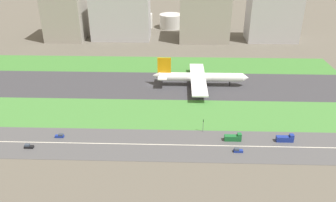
# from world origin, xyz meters

# --- Properties ---
(ground_plane) EXTENTS (800.00, 800.00, 0.00)m
(ground_plane) POSITION_xyz_m (0.00, 0.00, 0.00)
(ground_plane) COLOR #5B564C
(runway) EXTENTS (280.00, 46.00, 0.10)m
(runway) POSITION_xyz_m (0.00, 0.00, 0.05)
(runway) COLOR #38383D
(runway) RESTS_ON ground_plane
(grass_median_north) EXTENTS (280.00, 36.00, 0.10)m
(grass_median_north) POSITION_xyz_m (0.00, 41.00, 0.05)
(grass_median_north) COLOR #3D7A33
(grass_median_north) RESTS_ON ground_plane
(grass_median_south) EXTENTS (280.00, 36.00, 0.10)m
(grass_median_south) POSITION_xyz_m (0.00, -41.00, 0.05)
(grass_median_south) COLOR #427F38
(grass_median_south) RESTS_ON ground_plane
(highway) EXTENTS (280.00, 28.00, 0.10)m
(highway) POSITION_xyz_m (0.00, -73.00, 0.05)
(highway) COLOR #4C4C4F
(highway) RESTS_ON ground_plane
(highway_centerline) EXTENTS (266.00, 0.50, 0.01)m
(highway_centerline) POSITION_xyz_m (0.00, -73.00, 0.11)
(highway_centerline) COLOR silver
(highway_centerline) RESTS_ON highway
(airliner) EXTENTS (65.00, 56.00, 19.70)m
(airliner) POSITION_xyz_m (33.73, 0.00, 6.23)
(airliner) COLOR white
(airliner) RESTS_ON runway
(truck_1) EXTENTS (8.40, 2.50, 4.00)m
(truck_1) POSITION_xyz_m (47.97, -68.00, 1.67)
(truck_1) COLOR #19662D
(truck_1) RESTS_ON highway
(car_1) EXTENTS (4.40, 1.80, 2.00)m
(car_1) POSITION_xyz_m (-39.95, -68.00, 0.92)
(car_1) COLOR navy
(car_1) RESTS_ON highway
(car_0) EXTENTS (4.40, 1.80, 2.00)m
(car_0) POSITION_xyz_m (48.76, -78.00, 0.92)
(car_0) COLOR navy
(car_0) RESTS_ON highway
(truck_0) EXTENTS (8.40, 2.50, 4.00)m
(truck_0) POSITION_xyz_m (73.77, -68.00, 1.67)
(truck_0) COLOR navy
(truck_0) RESTS_ON highway
(car_3) EXTENTS (4.40, 1.80, 2.00)m
(car_3) POSITION_xyz_m (-52.07, -78.00, 0.92)
(car_3) COLOR black
(car_3) RESTS_ON highway
(traffic_light) EXTENTS (0.36, 0.50, 7.20)m
(traffic_light) POSITION_xyz_m (33.25, -60.01, 4.29)
(traffic_light) COLOR #4C4C51
(traffic_light) RESTS_ON highway
(terminal_building) EXTENTS (36.06, 38.87, 54.65)m
(terminal_building) POSITION_xyz_m (-90.00, 114.00, 27.33)
(terminal_building) COLOR #9E998E
(terminal_building) RESTS_ON ground_plane
(hangar_building) EXTENTS (55.77, 27.06, 42.48)m
(hangar_building) POSITION_xyz_m (-36.64, 114.00, 21.24)
(hangar_building) COLOR #B2B2B7
(hangar_building) RESTS_ON ground_plane
(office_tower) EXTENTS (46.72, 37.95, 43.93)m
(office_tower) POSITION_xyz_m (43.81, 114.00, 21.96)
(office_tower) COLOR #9E998E
(office_tower) RESTS_ON ground_plane
(cargo_warehouse) EXTENTS (47.49, 28.83, 49.12)m
(cargo_warehouse) POSITION_xyz_m (109.20, 114.00, 24.56)
(cargo_warehouse) COLOR #B2B2B7
(cargo_warehouse) RESTS_ON ground_plane
(fuel_tank_west) EXTENTS (18.47, 18.47, 15.17)m
(fuel_tank_west) POSITION_xyz_m (-18.87, 159.00, 7.59)
(fuel_tank_west) COLOR silver
(fuel_tank_west) RESTS_ON ground_plane
(fuel_tank_centre) EXTENTS (24.81, 24.81, 14.66)m
(fuel_tank_centre) POSITION_xyz_m (10.80, 159.00, 7.33)
(fuel_tank_centre) COLOR silver
(fuel_tank_centre) RESTS_ON ground_plane
(fuel_tank_east) EXTENTS (24.45, 24.45, 12.71)m
(fuel_tank_east) POSITION_xyz_m (48.40, 159.00, 6.36)
(fuel_tank_east) COLOR silver
(fuel_tank_east) RESTS_ON ground_plane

